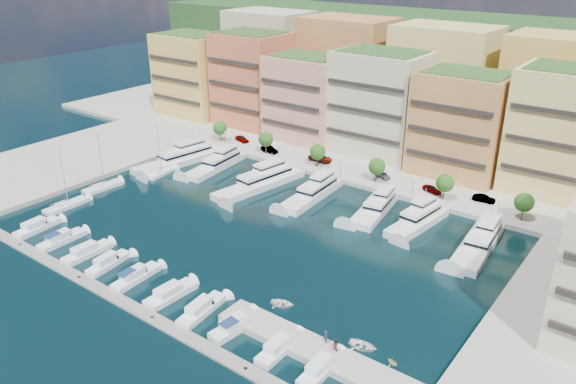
# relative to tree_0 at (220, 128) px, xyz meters

# --- Properties ---
(ground) EXTENTS (400.00, 400.00, 0.00)m
(ground) POSITION_rel_tree_0_xyz_m (40.00, -33.50, -4.74)
(ground) COLOR black
(ground) RESTS_ON ground
(north_quay) EXTENTS (220.00, 64.00, 2.00)m
(north_quay) POSITION_rel_tree_0_xyz_m (40.00, 28.50, -4.74)
(north_quay) COLOR #9E998E
(north_quay) RESTS_ON ground
(west_quay) EXTENTS (34.00, 76.00, 2.00)m
(west_quay) POSITION_rel_tree_0_xyz_m (-22.00, -41.50, -4.74)
(west_quay) COLOR #9E998E
(west_quay) RESTS_ON ground
(hillside) EXTENTS (240.00, 40.00, 58.00)m
(hillside) POSITION_rel_tree_0_xyz_m (40.00, 76.50, -4.74)
(hillside) COLOR #1A3B18
(hillside) RESTS_ON ground
(south_pontoon) EXTENTS (72.00, 2.20, 0.35)m
(south_pontoon) POSITION_rel_tree_0_xyz_m (37.00, -63.50, -4.74)
(south_pontoon) COLOR gray
(south_pontoon) RESTS_ON ground
(finger_pier) EXTENTS (32.00, 5.00, 2.00)m
(finger_pier) POSITION_rel_tree_0_xyz_m (70.00, -55.50, -4.74)
(finger_pier) COLOR #9E998E
(finger_pier) RESTS_ON ground
(apartment_0) EXTENTS (22.00, 16.50, 24.80)m
(apartment_0) POSITION_rel_tree_0_xyz_m (-26.00, 16.49, 8.57)
(apartment_0) COLOR #E5BB53
(apartment_0) RESTS_ON north_quay
(apartment_1) EXTENTS (20.00, 16.50, 26.80)m
(apartment_1) POSITION_rel_tree_0_xyz_m (-4.00, 18.49, 9.57)
(apartment_1) COLOR #CA7143
(apartment_1) RESTS_ON north_quay
(apartment_2) EXTENTS (20.00, 15.50, 22.80)m
(apartment_2) POSITION_rel_tree_0_xyz_m (17.00, 16.49, 7.57)
(apartment_2) COLOR #E78E81
(apartment_2) RESTS_ON north_quay
(apartment_3) EXTENTS (22.00, 16.50, 25.80)m
(apartment_3) POSITION_rel_tree_0_xyz_m (38.00, 18.49, 9.07)
(apartment_3) COLOR beige
(apartment_3) RESTS_ON north_quay
(apartment_4) EXTENTS (20.00, 15.50, 23.80)m
(apartment_4) POSITION_rel_tree_0_xyz_m (60.00, 16.49, 8.07)
(apartment_4) COLOR tan
(apartment_4) RESTS_ON north_quay
(apartment_5) EXTENTS (22.00, 16.50, 26.80)m
(apartment_5) POSITION_rel_tree_0_xyz_m (82.00, 18.49, 9.57)
(apartment_5) COLOR #EACD7C
(apartment_5) RESTS_ON north_quay
(backblock_0) EXTENTS (26.00, 18.00, 30.00)m
(backblock_0) POSITION_rel_tree_0_xyz_m (-15.00, 40.50, 11.26)
(backblock_0) COLOR beige
(backblock_0) RESTS_ON north_quay
(backblock_1) EXTENTS (26.00, 18.00, 30.00)m
(backblock_1) POSITION_rel_tree_0_xyz_m (15.00, 40.50, 11.26)
(backblock_1) COLOR tan
(backblock_1) RESTS_ON north_quay
(backblock_2) EXTENTS (26.00, 18.00, 30.00)m
(backblock_2) POSITION_rel_tree_0_xyz_m (45.00, 40.50, 11.26)
(backblock_2) COLOR #EACD7C
(backblock_2) RESTS_ON north_quay
(backblock_3) EXTENTS (26.00, 18.00, 30.00)m
(backblock_3) POSITION_rel_tree_0_xyz_m (75.00, 40.50, 11.26)
(backblock_3) COLOR #E5BB53
(backblock_3) RESTS_ON north_quay
(tree_0) EXTENTS (3.80, 3.80, 5.65)m
(tree_0) POSITION_rel_tree_0_xyz_m (0.00, 0.00, 0.00)
(tree_0) COLOR #473323
(tree_0) RESTS_ON north_quay
(tree_1) EXTENTS (3.80, 3.80, 5.65)m
(tree_1) POSITION_rel_tree_0_xyz_m (16.00, 0.00, 0.00)
(tree_1) COLOR #473323
(tree_1) RESTS_ON north_quay
(tree_2) EXTENTS (3.80, 3.80, 5.65)m
(tree_2) POSITION_rel_tree_0_xyz_m (32.00, 0.00, 0.00)
(tree_2) COLOR #473323
(tree_2) RESTS_ON north_quay
(tree_3) EXTENTS (3.80, 3.80, 5.65)m
(tree_3) POSITION_rel_tree_0_xyz_m (48.00, 0.00, 0.00)
(tree_3) COLOR #473323
(tree_3) RESTS_ON north_quay
(tree_4) EXTENTS (3.80, 3.80, 5.65)m
(tree_4) POSITION_rel_tree_0_xyz_m (64.00, 0.00, 0.00)
(tree_4) COLOR #473323
(tree_4) RESTS_ON north_quay
(tree_5) EXTENTS (3.80, 3.80, 5.65)m
(tree_5) POSITION_rel_tree_0_xyz_m (80.00, 0.00, 0.00)
(tree_5) COLOR #473323
(tree_5) RESTS_ON north_quay
(lamppost_0) EXTENTS (0.30, 0.30, 4.20)m
(lamppost_0) POSITION_rel_tree_0_xyz_m (4.00, -2.30, -0.92)
(lamppost_0) COLOR black
(lamppost_0) RESTS_ON north_quay
(lamppost_1) EXTENTS (0.30, 0.30, 4.20)m
(lamppost_1) POSITION_rel_tree_0_xyz_m (22.00, -2.30, -0.92)
(lamppost_1) COLOR black
(lamppost_1) RESTS_ON north_quay
(lamppost_2) EXTENTS (0.30, 0.30, 4.20)m
(lamppost_2) POSITION_rel_tree_0_xyz_m (40.00, -2.30, -0.92)
(lamppost_2) COLOR black
(lamppost_2) RESTS_ON north_quay
(lamppost_3) EXTENTS (0.30, 0.30, 4.20)m
(lamppost_3) POSITION_rel_tree_0_xyz_m (58.00, -2.30, -0.92)
(lamppost_3) COLOR black
(lamppost_3) RESTS_ON north_quay
(lamppost_4) EXTENTS (0.30, 0.30, 4.20)m
(lamppost_4) POSITION_rel_tree_0_xyz_m (76.00, -2.30, -0.92)
(lamppost_4) COLOR black
(lamppost_4) RESTS_ON north_quay
(yacht_0) EXTENTS (8.79, 25.32, 7.30)m
(yacht_0) POSITION_rel_tree_0_xyz_m (1.79, -15.88, -3.53)
(yacht_0) COLOR white
(yacht_0) RESTS_ON ground
(yacht_1) EXTENTS (6.85, 19.66, 7.30)m
(yacht_1) POSITION_rel_tree_0_xyz_m (11.59, -13.36, -3.65)
(yacht_1) COLOR white
(yacht_1) RESTS_ON ground
(yacht_2) EXTENTS (8.54, 24.63, 7.30)m
(yacht_2) POSITION_rel_tree_0_xyz_m (27.51, -15.57, -3.53)
(yacht_2) COLOR white
(yacht_2) RESTS_ON ground
(yacht_3) EXTENTS (5.92, 19.86, 7.30)m
(yacht_3) POSITION_rel_tree_0_xyz_m (40.19, -13.48, -3.53)
(yacht_3) COLOR white
(yacht_3) RESTS_ON ground
(yacht_4) EXTENTS (7.39, 17.58, 7.30)m
(yacht_4) POSITION_rel_tree_0_xyz_m (54.73, -12.34, -3.65)
(yacht_4) COLOR white
(yacht_4) RESTS_ON ground
(yacht_5) EXTENTS (6.35, 17.10, 7.30)m
(yacht_5) POSITION_rel_tree_0_xyz_m (64.11, -12.15, -3.53)
(yacht_5) COLOR white
(yacht_5) RESTS_ON ground
(yacht_6) EXTENTS (6.64, 20.68, 7.30)m
(yacht_6) POSITION_rel_tree_0_xyz_m (76.71, -13.81, -3.53)
(yacht_6) COLOR white
(yacht_6) RESTS_ON ground
(cruiser_0) EXTENTS (3.60, 9.26, 2.55)m
(cruiser_0) POSITION_rel_tree_0_xyz_m (6.51, -58.10, -4.20)
(cruiser_0) COLOR white
(cruiser_0) RESTS_ON ground
(cruiser_1) EXTENTS (2.96, 9.00, 2.66)m
(cruiser_1) POSITION_rel_tree_0_xyz_m (14.61, -58.12, -4.17)
(cruiser_1) COLOR white
(cruiser_1) RESTS_ON ground
(cruiser_2) EXTENTS (2.72, 9.09, 2.55)m
(cruiser_2) POSITION_rel_tree_0_xyz_m (22.44, -58.10, -4.20)
(cruiser_2) COLOR white
(cruiser_2) RESTS_ON ground
(cruiser_3) EXTENTS (3.47, 8.70, 2.55)m
(cruiser_3) POSITION_rel_tree_0_xyz_m (28.48, -58.09, -4.20)
(cruiser_3) COLOR white
(cruiser_3) RESTS_ON ground
(cruiser_4) EXTENTS (3.06, 9.29, 2.66)m
(cruiser_4) POSITION_rel_tree_0_xyz_m (35.70, -58.12, -4.17)
(cruiser_4) COLOR white
(cruiser_4) RESTS_ON ground
(cruiser_5) EXTENTS (3.23, 8.84, 2.55)m
(cruiser_5) POSITION_rel_tree_0_xyz_m (43.92, -58.10, -4.20)
(cruiser_5) COLOR white
(cruiser_5) RESTS_ON ground
(cruiser_6) EXTENTS (3.51, 9.34, 2.55)m
(cruiser_6) POSITION_rel_tree_0_xyz_m (50.71, -58.10, -4.20)
(cruiser_6) COLOR white
(cruiser_6) RESTS_ON ground
(cruiser_7) EXTENTS (3.45, 8.38, 2.66)m
(cruiser_7) POSITION_rel_tree_0_xyz_m (57.32, -58.11, -4.17)
(cruiser_7) COLOR white
(cruiser_7) RESTS_ON ground
(cruiser_8) EXTENTS (2.53, 8.05, 2.55)m
(cruiser_8) POSITION_rel_tree_0_xyz_m (65.20, -58.09, -4.20)
(cruiser_8) COLOR white
(cruiser_8) RESTS_ON ground
(cruiser_9) EXTENTS (2.53, 8.11, 2.55)m
(cruiser_9) POSITION_rel_tree_0_xyz_m (71.93, -58.09, -4.20)
(cruiser_9) COLOR white
(cruiser_9) RESTS_ON ground
(sailboat_0) EXTENTS (2.98, 9.66, 13.20)m
(sailboat_0) POSITION_rel_tree_0_xyz_m (1.96, -48.86, -4.43)
(sailboat_0) COLOR white
(sailboat_0) RESTS_ON ground
(sailboat_1) EXTENTS (3.33, 9.27, 13.20)m
(sailboat_1) POSITION_rel_tree_0_xyz_m (-0.18, -38.25, -4.43)
(sailboat_1) COLOR white
(sailboat_1) RESTS_ON ground
(sailboat_2) EXTENTS (3.77, 8.15, 13.20)m
(sailboat_2) POSITION_rel_tree_0_xyz_m (3.51, -24.74, -4.42)
(sailboat_2) COLOR white
(sailboat_2) RESTS_ON ground
(tender_3) EXTENTS (2.11, 1.98, 0.89)m
(tender_3) POSITION_rel_tree_0_xyz_m (78.59, -51.28, -4.30)
(tender_3) COLOR beige
(tender_3) RESTS_ON ground
(tender_0) EXTENTS (4.32, 3.71, 0.76)m
(tender_0) POSITION_rel_tree_0_xyz_m (59.17, -49.44, -4.37)
(tender_0) COLOR white
(tender_0) RESTS_ON ground
(tender_2) EXTENTS (4.37, 3.44, 0.82)m
(tender_2) POSITION_rel_tree_0_xyz_m (73.84, -50.68, -4.33)
(tender_2) COLOR white
(tender_2) RESTS_ON ground
(car_0) EXTENTS (5.11, 3.11, 1.62)m
(car_0) POSITION_rel_tree_0_xyz_m (4.88, 3.33, -2.93)
(car_0) COLOR gray
(car_0) RESTS_ON north_quay
(car_1) EXTENTS (5.29, 2.60, 1.67)m
(car_1) POSITION_rel_tree_0_xyz_m (16.34, 0.95, -2.91)
(car_1) COLOR gray
(car_1) RESTS_ON north_quay
(car_2) EXTENTS (6.15, 2.92, 1.69)m
(car_2) POSITION_rel_tree_0_xyz_m (30.49, 3.55, -2.90)
(car_2) COLOR gray
(car_2) RESTS_ON north_quay
(car_3) EXTENTS (5.10, 3.51, 1.37)m
(car_3) POSITION_rel_tree_0_xyz_m (47.81, 3.28, -3.06)
(car_3) COLOR gray
(car_3) RESTS_ON north_quay
(car_4) EXTENTS (4.74, 2.99, 1.51)m
(car_4) POSITION_rel_tree_0_xyz_m (60.51, 2.10, -2.99)
(car_4) COLOR gray
(car_4) RESTS_ON north_quay
(car_5) EXTENTS (4.75, 2.09, 1.52)m
(car_5) POSITION_rel_tree_0_xyz_m (71.22, 3.91, -2.98)
(car_5) COLOR gray
(car_5) RESTS_ON north_quay
(person_0) EXTENTS (0.86, 0.82, 1.97)m
(person_0) POSITION_rel_tree_0_xyz_m (69.88, -53.78, -2.76)
(person_0) COLOR #26254B
(person_0) RESTS_ON finger_pier
(person_1) EXTENTS (1.02, 0.86, 1.88)m
(person_1) POSITION_rel_tree_0_xyz_m (71.74, -54.35, -2.80)
(person_1) COLOR #4F322F
(person_1) RESTS_ON finger_pier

